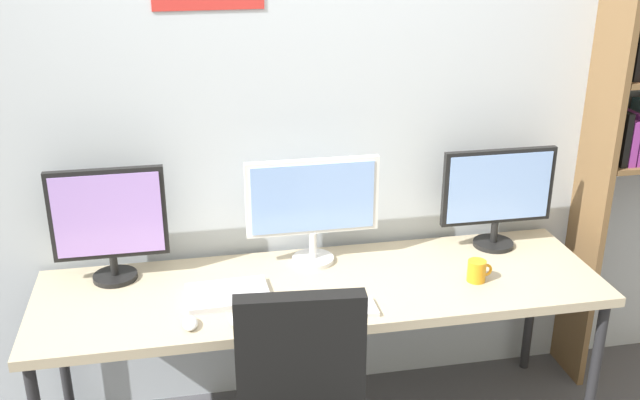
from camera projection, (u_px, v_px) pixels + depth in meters
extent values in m
cube|color=silver|center=(304.00, 123.00, 3.15)|extent=(4.70, 0.10, 2.60)
cube|color=tan|center=(322.00, 288.00, 2.99)|extent=(2.30, 0.68, 0.04)
cylinder|color=#262628|center=(594.00, 375.00, 3.06)|extent=(0.04, 0.04, 0.70)
cylinder|color=#262628|center=(62.00, 355.00, 3.20)|extent=(0.04, 0.04, 0.70)
cylinder|color=#262628|center=(531.00, 306.00, 3.59)|extent=(0.04, 0.04, 0.70)
cube|color=brown|center=(593.00, 184.00, 3.33)|extent=(0.03, 0.28, 1.99)
cube|color=black|center=(614.00, 134.00, 3.25)|extent=(0.03, 0.22, 0.24)
cube|color=#8C338C|center=(621.00, 138.00, 3.26)|extent=(0.03, 0.22, 0.20)
cube|color=#8C338C|center=(629.00, 136.00, 3.26)|extent=(0.02, 0.22, 0.22)
cube|color=orange|center=(636.00, 139.00, 3.27)|extent=(0.04, 0.22, 0.19)
cube|color=black|center=(627.00, 43.00, 3.11)|extent=(0.03, 0.22, 0.29)
cube|color=red|center=(637.00, 52.00, 3.11)|extent=(0.04, 0.22, 0.22)
cube|color=black|center=(301.00, 358.00, 2.48)|extent=(0.44, 0.11, 0.48)
cylinder|color=black|center=(115.00, 276.00, 3.02)|extent=(0.18, 0.18, 0.02)
cylinder|color=black|center=(114.00, 266.00, 3.00)|extent=(0.03, 0.03, 0.08)
cube|color=black|center=(108.00, 214.00, 2.92)|extent=(0.46, 0.03, 0.38)
cube|color=#B28CE5|center=(108.00, 215.00, 2.91)|extent=(0.42, 0.01, 0.34)
cylinder|color=silver|center=(313.00, 259.00, 3.17)|extent=(0.18, 0.18, 0.02)
cylinder|color=silver|center=(313.00, 245.00, 3.14)|extent=(0.03, 0.03, 0.12)
cube|color=silver|center=(313.00, 197.00, 3.07)|extent=(0.56, 0.03, 0.33)
cube|color=#8CB2F2|center=(313.00, 198.00, 3.05)|extent=(0.52, 0.01, 0.30)
cylinder|color=black|center=(493.00, 244.00, 3.32)|extent=(0.18, 0.18, 0.02)
cylinder|color=black|center=(494.00, 232.00, 3.29)|extent=(0.03, 0.03, 0.10)
cube|color=black|center=(498.00, 186.00, 3.22)|extent=(0.51, 0.03, 0.34)
cube|color=#8CB2F2|center=(500.00, 188.00, 3.20)|extent=(0.47, 0.01, 0.31)
cube|color=silver|center=(334.00, 310.00, 2.77)|extent=(0.32, 0.13, 0.02)
ellipsoid|color=silver|center=(190.00, 323.00, 2.67)|extent=(0.06, 0.10, 0.03)
ellipsoid|color=silver|center=(237.00, 319.00, 2.70)|extent=(0.06, 0.10, 0.03)
cube|color=silver|center=(228.00, 295.00, 2.88)|extent=(0.33, 0.23, 0.02)
cylinder|color=orange|center=(477.00, 271.00, 2.99)|extent=(0.08, 0.08, 0.09)
torus|color=orange|center=(486.00, 270.00, 3.00)|extent=(0.06, 0.01, 0.06)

